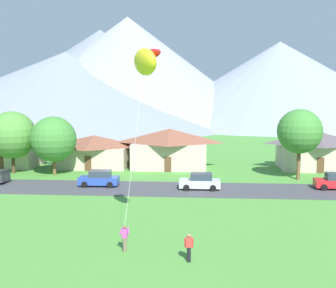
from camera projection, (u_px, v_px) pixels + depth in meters
road_strip at (174, 189)px, 42.83m from camera, size 160.00×6.97×0.08m
mountain_far_west_ridge at (279, 84)px, 147.28m from camera, size 98.95×98.95×29.62m
mountain_central_ridge at (128, 71)px, 152.76m from camera, size 105.72×105.72×39.38m
mountain_east_ridge at (66, 89)px, 139.82m from camera, size 115.99×115.99×25.13m
mountain_far_east_ridge at (101, 77)px, 153.77m from camera, size 104.26×104.26×34.83m
house_leftmost at (314, 149)px, 55.08m from camera, size 9.63×7.00×5.19m
house_left_center at (170, 148)px, 55.94m from camera, size 10.66×7.02×5.36m
house_right_center at (11, 150)px, 57.43m from camera, size 8.19×7.07×4.43m
house_rightmost at (94, 150)px, 56.94m from camera, size 10.18×7.40×4.39m
tree_near_left at (54, 139)px, 50.57m from camera, size 5.59×5.59×7.26m
tree_left_of_center at (12, 135)px, 51.58m from camera, size 5.93×5.93×7.86m
tree_center at (300, 131)px, 47.47m from camera, size 5.16×5.16×8.23m
parked_car_silver_west_end at (200, 182)px, 42.53m from camera, size 4.21×2.10×1.68m
parked_car_blue_mid_west at (99, 179)px, 44.07m from camera, size 4.23×2.14×1.68m
parked_car_red_east_end at (336, 181)px, 42.59m from camera, size 4.28×2.23×1.68m
kite_flyer_with_kite at (145, 65)px, 25.95m from camera, size 2.65×3.71×12.64m
watcher_person at (189, 247)px, 23.72m from camera, size 0.56×0.24×1.68m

